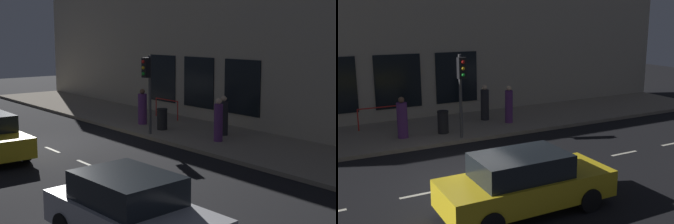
{
  "view_description": "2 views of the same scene",
  "coord_description": "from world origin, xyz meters",
  "views": [
    {
      "loc": [
        -8.13,
        -18.31,
        4.45
      ],
      "look_at": [
        3.19,
        -4.16,
        1.56
      ],
      "focal_mm": 52.91,
      "sensor_mm": 36.0,
      "label": 1
    },
    {
      "loc": [
        -10.98,
        4.7,
        4.98
      ],
      "look_at": [
        2.29,
        -2.42,
        1.53
      ],
      "focal_mm": 44.68,
      "sensor_mm": 36.0,
      "label": 2
    }
  ],
  "objects": [
    {
      "name": "red_railing",
      "position": [
        7.37,
        1.19,
        0.85
      ],
      "size": [
        0.05,
        1.82,
        0.97
      ],
      "color": "red",
      "rests_on": "sidewalk"
    },
    {
      "name": "building_facade",
      "position": [
        8.8,
        0.0,
        4.27
      ],
      "size": [
        0.65,
        32.0,
        8.56
      ],
      "color": "#B2A893",
      "rests_on": "ground"
    },
    {
      "name": "parked_car_0",
      "position": [
        -2.29,
        -0.52,
        0.79
      ],
      "size": [
        1.88,
        4.61,
        1.58
      ],
      "rotation": [
        0.0,
        0.0,
        3.14
      ],
      "color": "gold",
      "rests_on": "ground"
    },
    {
      "name": "pedestrian_0",
      "position": [
        5.61,
        -4.35,
        0.96
      ],
      "size": [
        0.46,
        0.46,
        1.74
      ],
      "rotation": [
        0.0,
        0.0,
        3.5
      ],
      "color": "#5B2D70",
      "rests_on": "sidewalk"
    },
    {
      "name": "trash_bin",
      "position": [
        5.34,
        -1.04,
        0.63
      ],
      "size": [
        0.48,
        0.48,
        0.96
      ],
      "color": "black",
      "rests_on": "sidewalk"
    },
    {
      "name": "lane_centre_line",
      "position": [
        0.0,
        -1.0,
        0.0
      ],
      "size": [
        0.12,
        27.2,
        0.01
      ],
      "color": "beige",
      "rests_on": "ground"
    },
    {
      "name": "ground_plane",
      "position": [
        0.0,
        0.0,
        0.0
      ],
      "size": [
        60.0,
        60.0,
        0.0
      ],
      "primitive_type": "plane",
      "color": "black"
    },
    {
      "name": "traffic_light",
      "position": [
        4.23,
        -1.46,
        2.54
      ],
      "size": [
        0.47,
        0.32,
        3.39
      ],
      "color": "#424244",
      "rests_on": "sidewalk"
    },
    {
      "name": "pedestrian_1",
      "position": [
        5.47,
        0.65,
        0.92
      ],
      "size": [
        0.53,
        0.53,
        1.69
      ],
      "rotation": [
        0.0,
        0.0,
        5.01
      ],
      "color": "#5B2D70",
      "rests_on": "sidewalk"
    },
    {
      "name": "sidewalk",
      "position": [
        6.25,
        0.0,
        0.07
      ],
      "size": [
        4.5,
        32.0,
        0.15
      ],
      "color": "gray",
      "rests_on": "ground"
    },
    {
      "name": "pedestrian_2",
      "position": [
        6.64,
        -3.61,
        0.92
      ],
      "size": [
        0.54,
        0.54,
        1.68
      ],
      "rotation": [
        0.0,
        0.0,
        4.17
      ],
      "color": "#232328",
      "rests_on": "sidewalk"
    }
  ]
}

